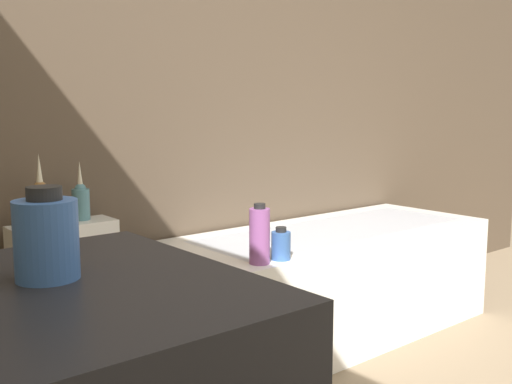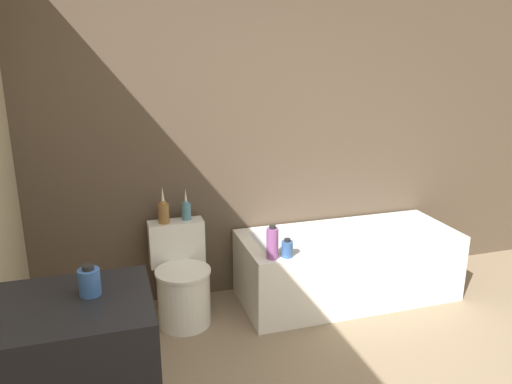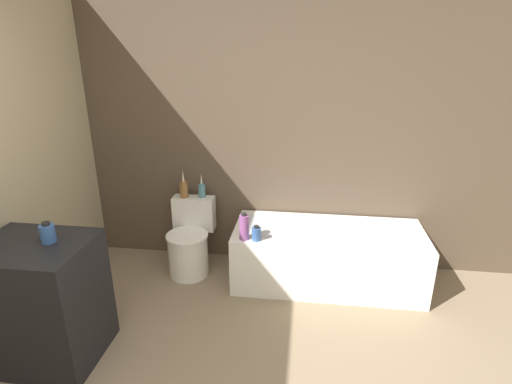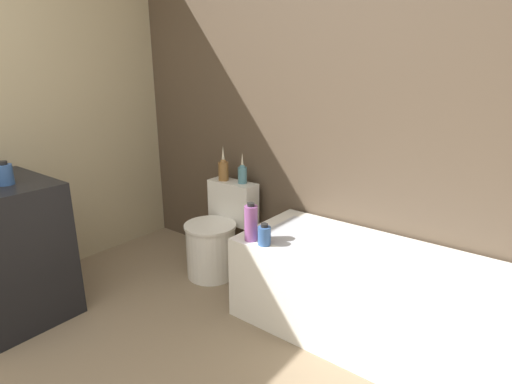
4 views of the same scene
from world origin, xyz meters
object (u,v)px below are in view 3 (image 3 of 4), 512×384
object	(u,v)px
toilet	(190,243)
shampoo_bottle_tall	(244,227)
bathtub	(327,256)
vase_silver	(202,189)
shampoo_bottle_short	(256,234)
soap_bottle_glass	(48,233)
vase_gold	(184,188)

from	to	relation	value
toilet	shampoo_bottle_tall	bearing A→B (deg)	-27.77
bathtub	vase_silver	xyz separation A→B (m)	(-1.20, 0.24, 0.49)
toilet	shampoo_bottle_short	size ratio (longest dim) A/B	5.20
toilet	soap_bottle_glass	distance (m)	1.44
vase_silver	shampoo_bottle_tall	distance (m)	0.72
vase_silver	shampoo_bottle_short	distance (m)	0.81
vase_gold	shampoo_bottle_short	world-z (taller)	vase_gold
soap_bottle_glass	shampoo_bottle_tall	size ratio (longest dim) A/B	0.59
soap_bottle_glass	shampoo_bottle_short	xyz separation A→B (m)	(1.23, 0.86, -0.35)
bathtub	vase_silver	world-z (taller)	vase_silver
toilet	shampoo_bottle_tall	world-z (taller)	shampoo_bottle_tall
bathtub	soap_bottle_glass	bearing A→B (deg)	-148.48
shampoo_bottle_tall	soap_bottle_glass	bearing A→B (deg)	-142.64
vase_gold	shampoo_bottle_tall	bearing A→B (deg)	-36.36
soap_bottle_glass	vase_gold	distance (m)	1.44
vase_silver	shampoo_bottle_tall	xyz separation A→B (m)	(0.49, -0.51, -0.12)
vase_silver	toilet	bearing A→B (deg)	-111.76
bathtub	vase_silver	size ratio (longest dim) A/B	7.14
vase_gold	bathtub	bearing A→B (deg)	-8.98
soap_bottle_glass	vase_silver	bearing A→B (deg)	65.04
soap_bottle_glass	shampoo_bottle_tall	xyz separation A→B (m)	(1.13, 0.86, -0.30)
toilet	vase_silver	bearing A→B (deg)	68.24
soap_bottle_glass	shampoo_bottle_tall	distance (m)	1.45
soap_bottle_glass	vase_gold	xyz separation A→B (m)	(0.47, 1.35, -0.16)
toilet	shampoo_bottle_tall	size ratio (longest dim) A/B	2.91
bathtub	soap_bottle_glass	size ratio (longest dim) A/B	12.05
toilet	vase_gold	distance (m)	0.53
vase_silver	shampoo_bottle_short	size ratio (longest dim) A/B	1.78
bathtub	toilet	distance (m)	1.29
vase_silver	shampoo_bottle_tall	world-z (taller)	vase_silver
soap_bottle_glass	vase_silver	distance (m)	1.53
bathtub	vase_gold	bearing A→B (deg)	171.02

